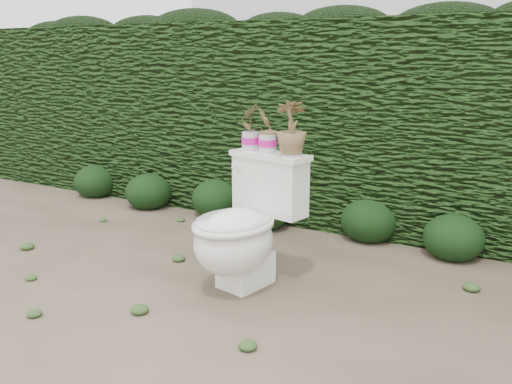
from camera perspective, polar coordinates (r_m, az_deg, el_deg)
The scene contains 13 objects.
ground at distance 3.35m, azimuth -0.64°, elevation -9.38°, with size 60.00×60.00×0.00m, color #766651.
hedge at distance 4.56m, azimuth 9.39°, elevation 7.24°, with size 8.00×1.00×1.60m, color #264818.
house_wall at distance 8.74m, azimuth 24.04°, elevation 17.43°, with size 8.00×3.50×4.00m, color silver.
toilet at distance 3.17m, azimuth -1.36°, elevation -3.94°, with size 0.59×0.76×0.78m.
potted_plant_left at distance 3.32m, azimuth -0.59°, elevation 6.78°, with size 0.14×0.10×0.27m, color #267B2E.
potted_plant_center at distance 3.23m, azimuth 1.23°, elevation 6.39°, with size 0.14×0.11×0.25m, color #267B2E.
potted_plant_right at distance 3.12m, azimuth 3.76°, elevation 6.57°, with size 0.17×0.17×0.31m, color #267B2E.
liriope_clump_0 at distance 5.52m, azimuth -16.54°, elevation 1.34°, with size 0.41×0.41×0.33m, color black.
liriope_clump_1 at distance 4.98m, azimuth -11.24°, elevation 0.33°, with size 0.42×0.42×0.33m, color black.
liriope_clump_2 at distance 4.65m, azimuth -4.16°, elevation -0.34°, with size 0.43×0.43×0.34m, color black.
liriope_clump_3 at distance 4.30m, azimuth 0.74°, elevation -1.50°, with size 0.44×0.44×0.35m, color black.
liriope_clump_4 at distance 4.13m, azimuth 11.85°, elevation -2.58°, with size 0.42×0.42×0.34m, color black.
liriope_clump_5 at distance 3.92m, azimuth 20.10°, elevation -4.16°, with size 0.41×0.41×0.33m, color black.
Camera 1 is at (1.52, -2.67, 1.35)m, focal length 38.00 mm.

